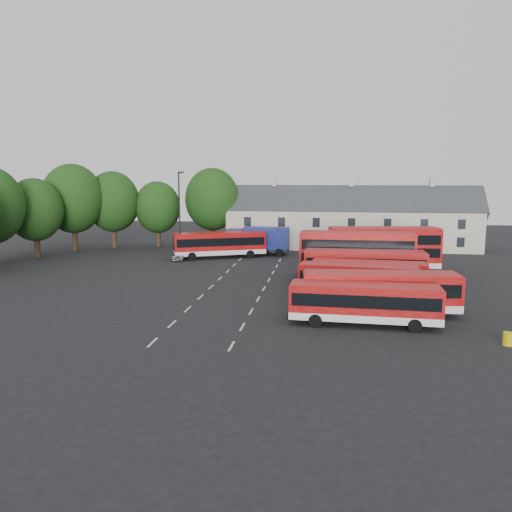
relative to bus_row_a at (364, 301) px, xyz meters
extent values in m
plane|color=black|center=(-13.28, 8.43, -1.74)|extent=(140.00, 140.00, 0.00)
cube|color=beige|center=(-13.28, -5.57, -1.73)|extent=(0.15, 1.80, 0.01)
cube|color=beige|center=(-13.28, -1.57, -1.73)|extent=(0.15, 1.80, 0.01)
cube|color=beige|center=(-13.28, 2.43, -1.73)|extent=(0.15, 1.80, 0.01)
cube|color=beige|center=(-13.28, 6.43, -1.73)|extent=(0.15, 1.80, 0.01)
cube|color=beige|center=(-13.28, 10.43, -1.73)|extent=(0.15, 1.80, 0.01)
cube|color=beige|center=(-13.28, 14.43, -1.73)|extent=(0.15, 1.80, 0.01)
cube|color=beige|center=(-13.28, 18.43, -1.73)|extent=(0.15, 1.80, 0.01)
cube|color=beige|center=(-13.28, 22.43, -1.73)|extent=(0.15, 1.80, 0.01)
cube|color=beige|center=(-13.28, 26.43, -1.73)|extent=(0.15, 1.80, 0.01)
cube|color=beige|center=(-8.28, -5.57, -1.73)|extent=(0.15, 1.80, 0.01)
cube|color=beige|center=(-8.28, -1.57, -1.73)|extent=(0.15, 1.80, 0.01)
cube|color=beige|center=(-8.28, 2.43, -1.73)|extent=(0.15, 1.80, 0.01)
cube|color=beige|center=(-8.28, 6.43, -1.73)|extent=(0.15, 1.80, 0.01)
cube|color=beige|center=(-8.28, 10.43, -1.73)|extent=(0.15, 1.80, 0.01)
cube|color=beige|center=(-8.28, 14.43, -1.73)|extent=(0.15, 1.80, 0.01)
cube|color=beige|center=(-8.28, 18.43, -1.73)|extent=(0.15, 1.80, 0.01)
cube|color=beige|center=(-8.28, 22.43, -1.73)|extent=(0.15, 1.80, 0.01)
cube|color=beige|center=(-8.28, 26.43, -1.73)|extent=(0.15, 1.80, 0.01)
cylinder|color=black|center=(-39.28, 24.43, 0.10)|extent=(0.70, 0.70, 3.67)
ellipsoid|color=black|center=(-39.28, 24.43, 4.36)|extent=(6.93, 6.93, 7.97)
cylinder|color=black|center=(-37.28, 30.43, 0.45)|extent=(0.70, 0.70, 4.38)
ellipsoid|color=black|center=(-37.28, 30.43, 5.52)|extent=(8.25, 8.25, 9.49)
cylinder|color=black|center=(-33.28, 34.43, 0.27)|extent=(0.70, 0.70, 4.02)
ellipsoid|color=black|center=(-33.28, 34.43, 4.94)|extent=(7.59, 7.59, 8.73)
cylinder|color=black|center=(-27.28, 36.43, 0.01)|extent=(0.70, 0.70, 3.50)
ellipsoid|color=black|center=(-27.28, 36.43, 4.07)|extent=(6.60, 6.60, 7.59)
cylinder|color=black|center=(-19.28, 37.43, 0.36)|extent=(0.70, 0.70, 4.20)
ellipsoid|color=black|center=(-19.28, 37.43, 5.23)|extent=(7.92, 7.92, 9.11)
cube|color=beige|center=(0.72, 38.43, 1.01)|extent=(35.00, 7.00, 5.50)
cube|color=#2D3035|center=(0.72, 38.43, 3.76)|extent=(35.70, 7.13, 7.13)
cube|color=beige|center=(-10.28, 38.43, 7.72)|extent=(0.60, 0.90, 1.20)
cube|color=beige|center=(0.72, 38.43, 7.72)|extent=(0.60, 0.90, 1.20)
cube|color=beige|center=(11.72, 38.43, 7.72)|extent=(0.60, 0.90, 1.20)
cube|color=silver|center=(0.00, 0.00, -1.02)|extent=(10.33, 2.74, 0.51)
cube|color=#98090A|center=(0.00, 0.00, 0.15)|extent=(10.33, 2.74, 1.82)
cube|color=black|center=(0.00, 0.00, 0.19)|extent=(9.92, 2.78, 0.88)
cube|color=#98090A|center=(0.00, 0.00, 1.10)|extent=(10.12, 2.64, 0.11)
cylinder|color=black|center=(-3.32, -0.92, -1.27)|extent=(0.94, 0.30, 0.93)
cylinder|color=black|center=(3.32, 0.92, -1.27)|extent=(0.94, 0.30, 0.93)
cube|color=silver|center=(1.36, 2.87, -0.94)|extent=(11.54, 3.41, 0.57)
cube|color=#98090A|center=(1.36, 2.87, 0.35)|extent=(11.54, 3.41, 2.02)
cube|color=black|center=(1.36, 2.87, 0.41)|extent=(11.09, 3.44, 0.98)
cube|color=#98090A|center=(1.36, 2.87, 1.41)|extent=(11.30, 3.29, 0.12)
cylinder|color=black|center=(-2.18, 1.44, -1.22)|extent=(1.05, 0.36, 1.03)
cylinder|color=black|center=(4.91, 4.30, -1.22)|extent=(1.05, 0.36, 1.03)
cube|color=silver|center=(0.04, 8.23, -1.04)|extent=(10.16, 3.43, 0.50)
cube|color=#98090A|center=(0.04, 8.23, 0.09)|extent=(10.16, 3.43, 1.77)
cube|color=black|center=(0.04, 8.23, 0.14)|extent=(9.77, 3.44, 0.86)
cube|color=#98090A|center=(0.04, 8.23, 1.02)|extent=(9.95, 3.32, 0.11)
cylinder|color=black|center=(-3.25, 7.59, -1.29)|extent=(0.93, 0.36, 0.91)
cylinder|color=black|center=(3.33, 8.87, -1.29)|extent=(0.93, 0.36, 0.91)
cube|color=silver|center=(1.07, 10.15, -1.04)|extent=(10.12, 3.02, 0.50)
cube|color=#98090A|center=(1.07, 10.15, 0.10)|extent=(10.12, 3.02, 1.77)
cube|color=black|center=(1.07, 10.15, 0.14)|extent=(9.73, 3.04, 0.86)
cube|color=#98090A|center=(1.07, 10.15, 1.03)|extent=(9.91, 2.91, 0.11)
cylinder|color=black|center=(-2.19, 9.36, -1.29)|extent=(0.92, 0.32, 0.91)
cylinder|color=black|center=(4.33, 10.93, -1.29)|extent=(0.92, 0.32, 0.91)
cube|color=silver|center=(0.99, 13.96, -0.93)|extent=(11.48, 2.68, 0.57)
cube|color=#98090A|center=(0.99, 13.96, 0.37)|extent=(11.48, 2.68, 2.03)
cube|color=black|center=(0.99, 13.96, 0.42)|extent=(11.02, 2.74, 0.99)
cube|color=#98090A|center=(0.99, 13.96, 1.44)|extent=(11.25, 2.57, 0.13)
cylinder|color=black|center=(-2.67, 12.76, -1.22)|extent=(1.04, 0.30, 1.04)
cylinder|color=black|center=(4.65, 15.16, -1.22)|extent=(1.04, 0.30, 1.04)
cube|color=silver|center=(0.38, 16.89, -0.93)|extent=(11.48, 2.65, 0.57)
cube|color=#98090A|center=(0.38, 16.89, 1.10)|extent=(11.48, 2.65, 3.49)
cube|color=black|center=(0.38, 16.89, 0.42)|extent=(11.02, 2.71, 0.99)
cube|color=#98090A|center=(0.38, 16.89, 2.90)|extent=(11.25, 2.55, 0.13)
cylinder|color=black|center=(-3.29, 15.72, -1.22)|extent=(1.04, 0.30, 1.04)
cylinder|color=black|center=(4.06, 18.05, -1.22)|extent=(1.04, 0.30, 1.04)
cube|color=black|center=(0.38, 16.89, 1.78)|extent=(11.02, 2.71, 0.99)
cube|color=silver|center=(3.51, 20.73, -0.91)|extent=(12.03, 4.09, 0.59)
cube|color=#98090A|center=(3.51, 20.73, 1.18)|extent=(12.03, 4.09, 3.59)
cube|color=black|center=(3.51, 20.73, 0.48)|extent=(11.57, 4.09, 1.02)
cube|color=#98090A|center=(3.51, 20.73, 3.03)|extent=(11.78, 3.95, 0.13)
cylinder|color=black|center=(-0.09, 19.08, -1.20)|extent=(1.10, 0.43, 1.07)
cylinder|color=black|center=(7.11, 22.39, -1.20)|extent=(1.10, 0.43, 1.07)
cube|color=black|center=(3.51, 20.73, 1.88)|extent=(11.57, 4.09, 1.02)
cube|color=silver|center=(-16.07, 27.26, -0.93)|extent=(11.67, 6.88, 0.58)
cube|color=#98090A|center=(-16.07, 27.26, 0.39)|extent=(11.67, 6.88, 2.05)
cube|color=black|center=(-16.07, 27.26, 0.44)|extent=(11.26, 6.76, 1.00)
cube|color=#98090A|center=(-16.07, 27.26, 1.46)|extent=(11.41, 6.69, 0.13)
cylinder|color=black|center=(-19.02, 24.74, -1.22)|extent=(1.08, 0.68, 1.05)
cylinder|color=black|center=(-13.12, 29.78, -1.22)|extent=(1.08, 0.68, 1.05)
cube|color=black|center=(-11.73, 30.81, -1.07)|extent=(8.40, 2.76, 0.31)
cube|color=navy|center=(-14.82, 31.02, 0.33)|extent=(2.24, 2.72, 2.48)
cube|color=black|center=(-15.80, 31.09, 0.70)|extent=(0.26, 2.20, 1.24)
cube|color=navy|center=(-10.54, 30.73, 0.48)|extent=(6.05, 2.98, 2.79)
cylinder|color=black|center=(-14.69, 29.85, -1.22)|extent=(1.05, 0.36, 1.03)
cylinder|color=black|center=(-8.51, 31.75, -1.22)|extent=(1.05, 0.36, 1.03)
imported|color=#999CA1|center=(-20.93, 25.40, -1.08)|extent=(2.40, 4.14, 1.33)
cylinder|color=#C4B70B|center=(8.46, -3.04, -1.34)|extent=(0.64, 0.64, 0.80)
cylinder|color=black|center=(-20.60, 25.16, 3.63)|extent=(0.19, 0.19, 10.75)
cube|color=black|center=(-20.29, 25.08, 9.01)|extent=(0.69, 0.43, 0.19)
camera|label=1|loc=(-2.73, -34.19, 8.44)|focal=35.00mm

